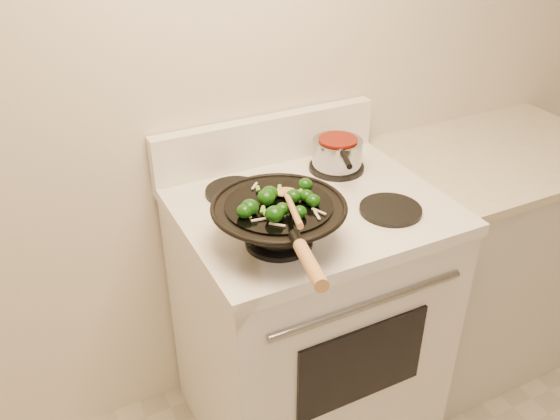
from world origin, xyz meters
name	(u,v)px	position (x,y,z in m)	size (l,w,h in m)	color
stove	(307,317)	(-0.24, 1.17, 0.47)	(0.78, 0.67, 1.08)	white
counter_unit	(478,256)	(0.55, 1.20, 0.46)	(0.87, 0.62, 0.91)	silver
wok	(279,221)	(-0.42, 1.02, 0.99)	(0.35, 0.58, 0.17)	black
stirfry	(278,202)	(-0.43, 1.01, 1.06)	(0.24, 0.24, 0.04)	#0E3A09
wooden_spoon	(289,201)	(-0.41, 0.98, 1.07)	(0.13, 0.27, 0.07)	#B98049
saucepan	(337,153)	(-0.06, 1.32, 0.98)	(0.16, 0.25, 0.10)	gray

